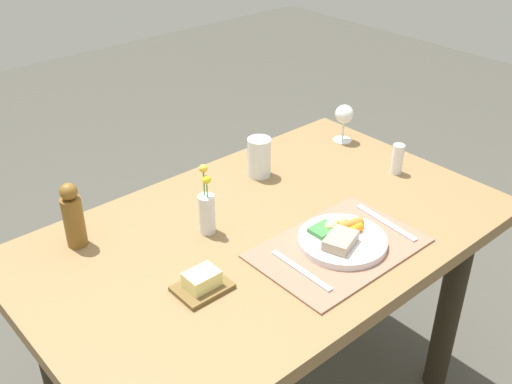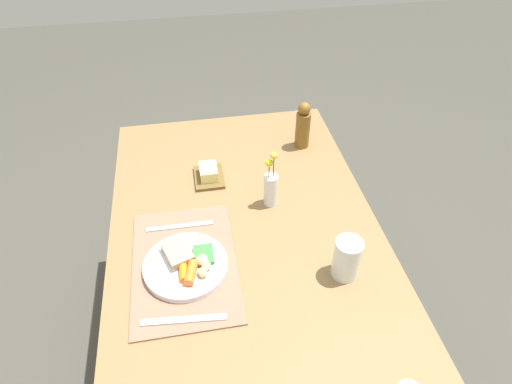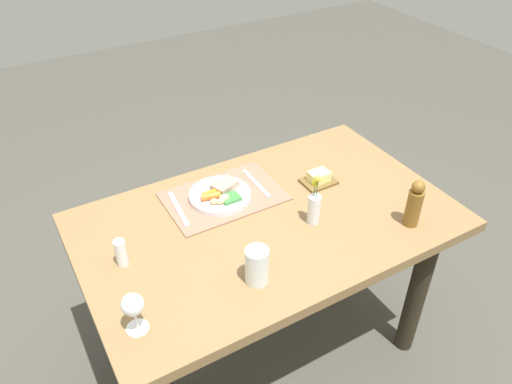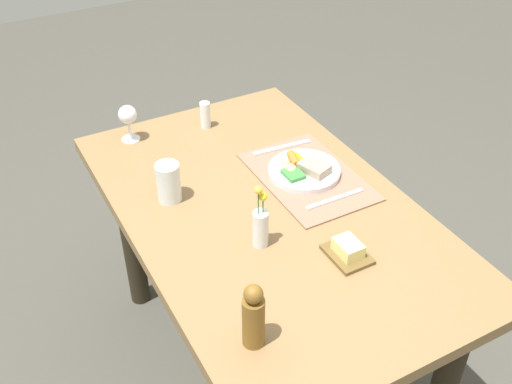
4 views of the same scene
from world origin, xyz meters
name	(u,v)px [view 3 (image 3 of 4)]	position (x,y,z in m)	size (l,w,h in m)	color
ground_plane	(265,347)	(0.00, 0.00, 0.00)	(8.00, 8.00, 0.00)	#45433A
dining_table	(267,244)	(0.00, 0.00, 0.64)	(1.35, 0.83, 0.76)	olive
placemat	(224,196)	(0.08, -0.19, 0.77)	(0.44, 0.29, 0.01)	#906651
dinner_plate	(220,195)	(0.10, -0.19, 0.79)	(0.24, 0.24, 0.05)	silver
fork	(256,183)	(-0.07, -0.20, 0.77)	(0.02, 0.20, 0.01)	silver
knife	(178,209)	(0.26, -0.20, 0.77)	(0.02, 0.22, 0.01)	silver
pepper_mill	(414,204)	(-0.43, 0.28, 0.85)	(0.05, 0.05, 0.19)	brown
flower_vase	(314,207)	(-0.13, 0.10, 0.83)	(0.05, 0.05, 0.21)	silver
salt_shaker	(121,253)	(0.53, -0.04, 0.81)	(0.04, 0.04, 0.10)	white
wine_glass	(133,306)	(0.58, 0.24, 0.86)	(0.07, 0.07, 0.14)	white
water_tumbler	(257,268)	(0.19, 0.24, 0.82)	(0.07, 0.07, 0.13)	silver
butter_dish	(319,179)	(-0.29, -0.09, 0.79)	(0.13, 0.10, 0.05)	brown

